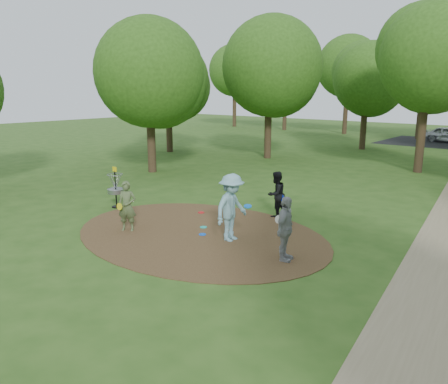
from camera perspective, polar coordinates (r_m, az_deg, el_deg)
The scene contains 12 objects.
ground at distance 13.45m, azimuth -3.29°, elevation -5.47°, with size 100.00×100.00×0.00m, color #2D5119.
dirt_clearing at distance 13.44m, azimuth -3.29°, elevation -5.43°, with size 8.40×8.40×0.02m, color #47301C.
footpath at distance 12.28m, azimuth 27.00°, elevation -8.78°, with size 2.00×40.00×0.01m, color #8C7A5B.
player_observer_with_disc at distance 13.81m, azimuth -12.55°, elevation -1.84°, with size 0.69×0.63×1.58m.
player_throwing_with_disc at distance 12.56m, azimuth 0.98°, elevation -2.07°, with size 1.17×1.31×1.99m.
player_walking_with_disc at distance 15.14m, azimuth 6.80°, elevation -0.28°, with size 0.70×0.83×1.59m.
player_waiting_with_disc at distance 11.23m, azimuth 8.00°, elevation -4.83°, with size 0.64×1.07×1.70m.
disc_ground_cyan at distance 13.98m, azimuth -2.70°, elevation -4.60°, with size 0.22×0.22×0.02m, color #18C1B0.
disc_ground_blue at distance 13.30m, azimuth -2.84°, elevation -5.55°, with size 0.22×0.22×0.02m, color blue.
disc_ground_red at distance 15.62m, azimuth -3.00°, elevation -2.68°, with size 0.22×0.22×0.02m, color red.
disc_golf_basket at distance 16.69m, azimuth -14.00°, elevation 0.96°, with size 0.63×0.63×1.54m.
tree_ring at distance 21.07m, azimuth 19.45°, elevation 15.03°, with size 37.39×45.44×9.48m.
Camera 1 is at (8.72, -9.29, 4.31)m, focal length 35.00 mm.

